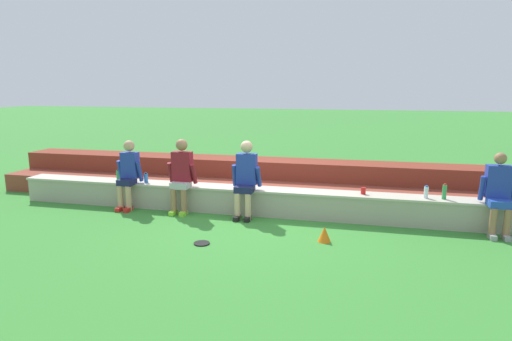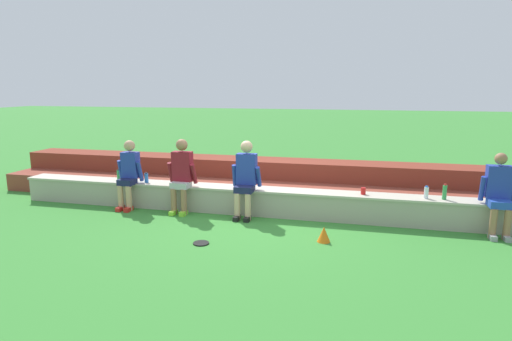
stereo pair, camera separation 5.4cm
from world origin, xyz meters
The scene contains 14 objects.
ground_plane centered at (0.00, 0.00, 0.00)m, with size 80.00×80.00×0.00m, color #388433.
stone_seating_wall centered at (0.00, 0.22, 0.27)m, with size 9.87×0.48×0.51m.
brick_bleachers centered at (0.00, 1.55, 0.33)m, with size 12.21×1.60×0.80m.
person_far_left centered at (-2.52, 0.01, 0.73)m, with size 0.51×0.54×1.37m.
person_left_of_center centered at (-1.37, -0.02, 0.77)m, with size 0.56×0.49×1.43m.
person_center centered at (-0.09, -0.01, 0.77)m, with size 0.55×0.57×1.44m.
person_right_of_center centered at (4.20, 0.00, 0.72)m, with size 0.55×0.57×1.36m.
water_bottle_near_right centered at (-2.22, 0.17, 0.60)m, with size 0.08×0.08×0.21m.
water_bottle_near_left centered at (3.41, 0.19, 0.64)m, with size 0.07×0.07×0.27m.
water_bottle_mid_right centered at (-2.87, 0.20, 0.62)m, with size 0.06×0.06×0.24m.
water_bottle_mid_left centered at (3.11, 0.19, 0.61)m, with size 0.08×0.08×0.22m.
plastic_cup_left_end centered at (2.05, 0.22, 0.57)m, with size 0.09×0.09×0.12m, color red.
frisbee centered at (-0.39, -1.57, 0.01)m, with size 0.25×0.25×0.02m, color black.
sports_cone centered at (1.47, -1.02, 0.12)m, with size 0.21×0.21×0.25m, color orange.
Camera 2 is at (1.98, -7.54, 2.41)m, focal length 30.07 mm.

